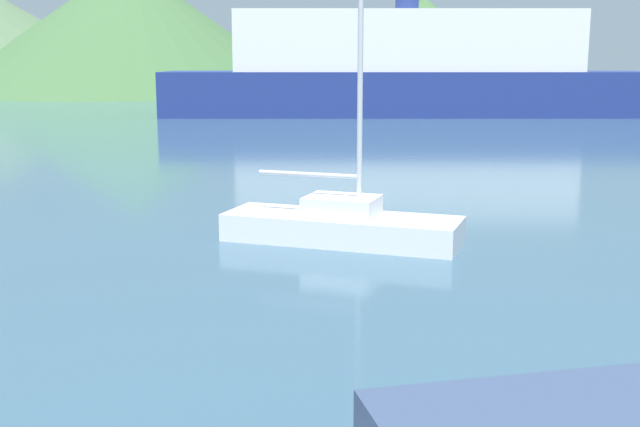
{
  "coord_description": "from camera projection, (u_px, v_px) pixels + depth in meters",
  "views": [
    {
      "loc": [
        -1.92,
        -0.85,
        4.15
      ],
      "look_at": [
        0.49,
        14.0,
        1.2
      ],
      "focal_mm": 45.0,
      "sensor_mm": 36.0,
      "label": 1
    }
  ],
  "objects": [
    {
      "name": "sailboat_inner",
      "position": [
        342.0,
        223.0,
        18.15
      ],
      "size": [
        5.51,
        4.02,
        8.25
      ],
      "rotation": [
        0.0,
        0.0,
        -0.49
      ],
      "color": "silver",
      "rests_on": "ground_plane"
    },
    {
      "name": "ferry_distant",
      "position": [
        406.0,
        70.0,
        56.92
      ],
      "size": [
        34.92,
        11.87,
        8.91
      ],
      "rotation": [
        0.0,
        0.0,
        -0.16
      ],
      "color": "navy",
      "rests_on": "ground_plane"
    },
    {
      "name": "hill_central",
      "position": [
        130.0,
        27.0,
        93.89
      ],
      "size": [
        43.18,
        43.18,
        15.05
      ],
      "color": "#3D6038",
      "rests_on": "ground_plane"
    },
    {
      "name": "hill_east",
      "position": [
        423.0,
        42.0,
        112.15
      ],
      "size": [
        29.36,
        29.36,
        12.29
      ],
      "color": "#3D6038",
      "rests_on": "ground_plane"
    }
  ]
}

